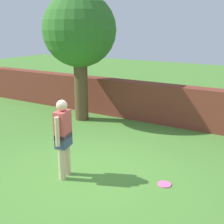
{
  "coord_description": "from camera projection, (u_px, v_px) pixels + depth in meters",
  "views": [
    {
      "loc": [
        3.38,
        -4.62,
        2.99
      ],
      "look_at": [
        -0.16,
        1.31,
        1.0
      ],
      "focal_mm": 48.23,
      "sensor_mm": 36.0,
      "label": 1
    }
  ],
  "objects": [
    {
      "name": "frisbee_pink",
      "position": [
        164.0,
        184.0,
        5.87
      ],
      "size": [
        0.27,
        0.27,
        0.02
      ],
      "primitive_type": "cylinder",
      "color": "pink",
      "rests_on": "ground"
    },
    {
      "name": "tree",
      "position": [
        79.0,
        32.0,
        9.21
      ],
      "size": [
        2.27,
        2.27,
        4.0
      ],
      "color": "brown",
      "rests_on": "ground"
    },
    {
      "name": "brick_wall",
      "position": [
        119.0,
        98.0,
        10.22
      ],
      "size": [
        12.07,
        0.5,
        1.24
      ],
      "primitive_type": "cube",
      "color": "brown",
      "rests_on": "ground"
    },
    {
      "name": "ground_plane",
      "position": [
        86.0,
        174.0,
        6.3
      ],
      "size": [
        40.0,
        40.0,
        0.0
      ],
      "primitive_type": "plane",
      "color": "#4C8433"
    },
    {
      "name": "person",
      "position": [
        63.0,
        135.0,
        5.95
      ],
      "size": [
        0.29,
        0.53,
        1.62
      ],
      "rotation": [
        0.0,
        0.0,
        1.78
      ],
      "color": "beige",
      "rests_on": "ground"
    }
  ]
}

